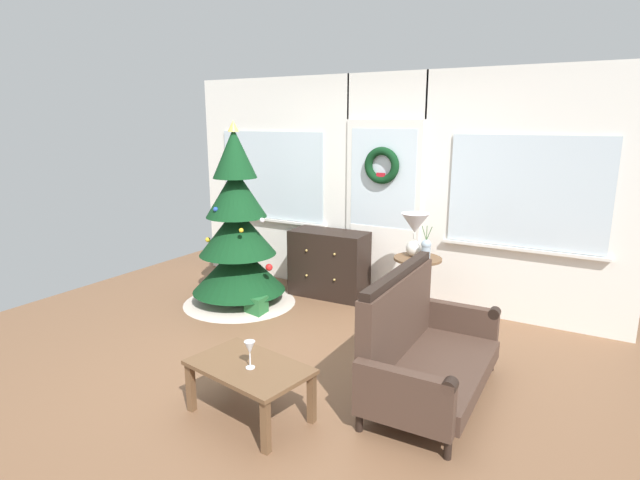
{
  "coord_description": "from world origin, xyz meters",
  "views": [
    {
      "loc": [
        2.29,
        -3.28,
        2.04
      ],
      "look_at": [
        0.05,
        0.55,
        1.0
      ],
      "focal_mm": 28.74,
      "sensor_mm": 36.0,
      "label": 1
    }
  ],
  "objects_px": {
    "flower_vase": "(426,249)",
    "coffee_table": "(249,373)",
    "dresser_cabinet": "(329,264)",
    "table_lamp": "(415,229)",
    "side_table": "(417,277)",
    "gift_box": "(256,305)",
    "christmas_tree": "(238,241)",
    "settee_sofa": "(421,348)",
    "wine_glass": "(250,349)"
  },
  "relations": [
    {
      "from": "dresser_cabinet",
      "to": "flower_vase",
      "type": "height_order",
      "value": "flower_vase"
    },
    {
      "from": "dresser_cabinet",
      "to": "table_lamp",
      "type": "relative_size",
      "value": 2.08
    },
    {
      "from": "flower_vase",
      "to": "coffee_table",
      "type": "distance_m",
      "value": 2.28
    },
    {
      "from": "christmas_tree",
      "to": "dresser_cabinet",
      "type": "distance_m",
      "value": 1.11
    },
    {
      "from": "coffee_table",
      "to": "gift_box",
      "type": "relative_size",
      "value": 4.57
    },
    {
      "from": "dresser_cabinet",
      "to": "side_table",
      "type": "xyz_separation_m",
      "value": [
        1.18,
        -0.28,
        0.1
      ]
    },
    {
      "from": "side_table",
      "to": "flower_vase",
      "type": "distance_m",
      "value": 0.34
    },
    {
      "from": "flower_vase",
      "to": "gift_box",
      "type": "height_order",
      "value": "flower_vase"
    },
    {
      "from": "settee_sofa",
      "to": "flower_vase",
      "type": "height_order",
      "value": "flower_vase"
    },
    {
      "from": "settee_sofa",
      "to": "table_lamp",
      "type": "distance_m",
      "value": 1.62
    },
    {
      "from": "christmas_tree",
      "to": "coffee_table",
      "type": "bearing_deg",
      "value": -49.15
    },
    {
      "from": "table_lamp",
      "to": "coffee_table",
      "type": "xyz_separation_m",
      "value": [
        -0.34,
        -2.28,
        -0.64
      ]
    },
    {
      "from": "wine_glass",
      "to": "side_table",
      "type": "bearing_deg",
      "value": 80.77
    },
    {
      "from": "coffee_table",
      "to": "christmas_tree",
      "type": "bearing_deg",
      "value": 130.85
    },
    {
      "from": "flower_vase",
      "to": "wine_glass",
      "type": "relative_size",
      "value": 1.79
    },
    {
      "from": "side_table",
      "to": "gift_box",
      "type": "bearing_deg",
      "value": -157.12
    },
    {
      "from": "side_table",
      "to": "wine_glass",
      "type": "bearing_deg",
      "value": -99.23
    },
    {
      "from": "settee_sofa",
      "to": "wine_glass",
      "type": "relative_size",
      "value": 7.45
    },
    {
      "from": "christmas_tree",
      "to": "table_lamp",
      "type": "distance_m",
      "value": 1.96
    },
    {
      "from": "coffee_table",
      "to": "gift_box",
      "type": "height_order",
      "value": "coffee_table"
    },
    {
      "from": "dresser_cabinet",
      "to": "gift_box",
      "type": "height_order",
      "value": "dresser_cabinet"
    },
    {
      "from": "gift_box",
      "to": "coffee_table",
      "type": "bearing_deg",
      "value": -53.98
    },
    {
      "from": "flower_vase",
      "to": "coffee_table",
      "type": "relative_size",
      "value": 0.38
    },
    {
      "from": "christmas_tree",
      "to": "flower_vase",
      "type": "distance_m",
      "value": 2.08
    },
    {
      "from": "table_lamp",
      "to": "flower_vase",
      "type": "xyz_separation_m",
      "value": [
        0.16,
        -0.1,
        -0.17
      ]
    },
    {
      "from": "christmas_tree",
      "to": "settee_sofa",
      "type": "xyz_separation_m",
      "value": [
        2.46,
        -0.89,
        -0.35
      ]
    },
    {
      "from": "dresser_cabinet",
      "to": "christmas_tree",
      "type": "bearing_deg",
      "value": -135.85
    },
    {
      "from": "table_lamp",
      "to": "coffee_table",
      "type": "height_order",
      "value": "table_lamp"
    },
    {
      "from": "side_table",
      "to": "gift_box",
      "type": "height_order",
      "value": "side_table"
    },
    {
      "from": "side_table",
      "to": "table_lamp",
      "type": "height_order",
      "value": "table_lamp"
    },
    {
      "from": "flower_vase",
      "to": "gift_box",
      "type": "xyz_separation_m",
      "value": [
        -1.65,
        -0.6,
        -0.71
      ]
    },
    {
      "from": "flower_vase",
      "to": "gift_box",
      "type": "distance_m",
      "value": 1.89
    },
    {
      "from": "dresser_cabinet",
      "to": "gift_box",
      "type": "relative_size",
      "value": 4.59
    },
    {
      "from": "settee_sofa",
      "to": "side_table",
      "type": "distance_m",
      "value": 1.45
    },
    {
      "from": "christmas_tree",
      "to": "side_table",
      "type": "height_order",
      "value": "christmas_tree"
    },
    {
      "from": "settee_sofa",
      "to": "coffee_table",
      "type": "bearing_deg",
      "value": -135.93
    },
    {
      "from": "christmas_tree",
      "to": "flower_vase",
      "type": "xyz_separation_m",
      "value": [
        2.04,
        0.4,
        0.08
      ]
    },
    {
      "from": "dresser_cabinet",
      "to": "coffee_table",
      "type": "bearing_deg",
      "value": -72.82
    },
    {
      "from": "flower_vase",
      "to": "dresser_cabinet",
      "type": "bearing_deg",
      "value": 165.24
    },
    {
      "from": "dresser_cabinet",
      "to": "gift_box",
      "type": "distance_m",
      "value": 1.05
    },
    {
      "from": "dresser_cabinet",
      "to": "table_lamp",
      "type": "distance_m",
      "value": 1.29
    },
    {
      "from": "dresser_cabinet",
      "to": "wine_glass",
      "type": "relative_size",
      "value": 4.7
    },
    {
      "from": "gift_box",
      "to": "side_table",
      "type": "bearing_deg",
      "value": 22.88
    },
    {
      "from": "christmas_tree",
      "to": "side_table",
      "type": "distance_m",
      "value": 2.01
    },
    {
      "from": "settee_sofa",
      "to": "flower_vase",
      "type": "bearing_deg",
      "value": 108.02
    },
    {
      "from": "flower_vase",
      "to": "side_table",
      "type": "bearing_deg",
      "value": 149.04
    },
    {
      "from": "flower_vase",
      "to": "gift_box",
      "type": "relative_size",
      "value": 1.75
    },
    {
      "from": "coffee_table",
      "to": "wine_glass",
      "type": "xyz_separation_m",
      "value": [
        0.03,
        -0.03,
        0.2
      ]
    },
    {
      "from": "gift_box",
      "to": "dresser_cabinet",
      "type": "bearing_deg",
      "value": 68.2
    },
    {
      "from": "flower_vase",
      "to": "coffee_table",
      "type": "height_order",
      "value": "flower_vase"
    }
  ]
}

